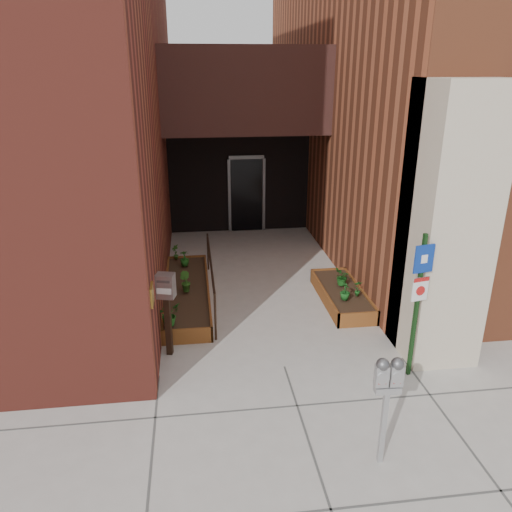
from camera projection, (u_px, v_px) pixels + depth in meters
name	position (u px, v px, depth m)	size (l,w,h in m)	color
ground	(284.00, 367.00, 8.06)	(80.00, 80.00, 0.00)	#9E9991
architecture	(232.00, 48.00, 12.64)	(20.00, 14.60, 10.00)	maroon
planter_left	(187.00, 294.00, 10.32)	(0.90, 3.60, 0.30)	brown
planter_right	(342.00, 296.00, 10.24)	(0.80, 2.20, 0.30)	brown
handrail	(211.00, 266.00, 10.12)	(0.04, 3.34, 0.90)	black
parking_meter	(388.00, 383.00, 5.73)	(0.33, 0.16, 1.47)	#A4A4A7
sign_post	(419.00, 292.00, 7.35)	(0.32, 0.10, 2.33)	#133312
payment_dropbox	(166.00, 297.00, 8.05)	(0.33, 0.28, 1.46)	black
shrub_left_a	(169.00, 314.00, 8.67)	(0.37, 0.37, 0.41)	#1C5819
shrub_left_b	(185.00, 282.00, 9.98)	(0.23, 0.23, 0.41)	#285819
shrub_left_c	(185.00, 258.00, 11.28)	(0.20, 0.20, 0.36)	#1E5E1A
shrub_left_d	(176.00, 252.00, 11.65)	(0.19, 0.19, 0.36)	#2B5F1B
shrub_right_a	(345.00, 291.00, 9.64)	(0.20, 0.20, 0.35)	#17511A
shrub_right_b	(358.00, 288.00, 9.79)	(0.17, 0.17, 0.33)	#19591B
shrub_right_c	(342.00, 277.00, 10.26)	(0.32, 0.32, 0.36)	#175318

